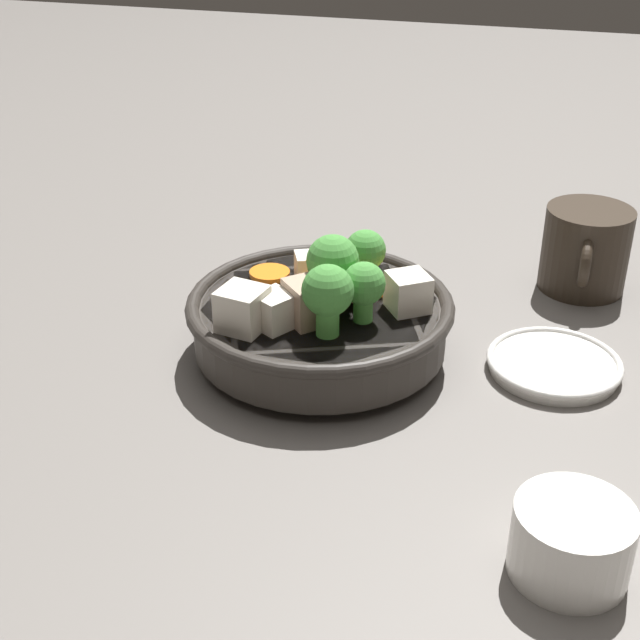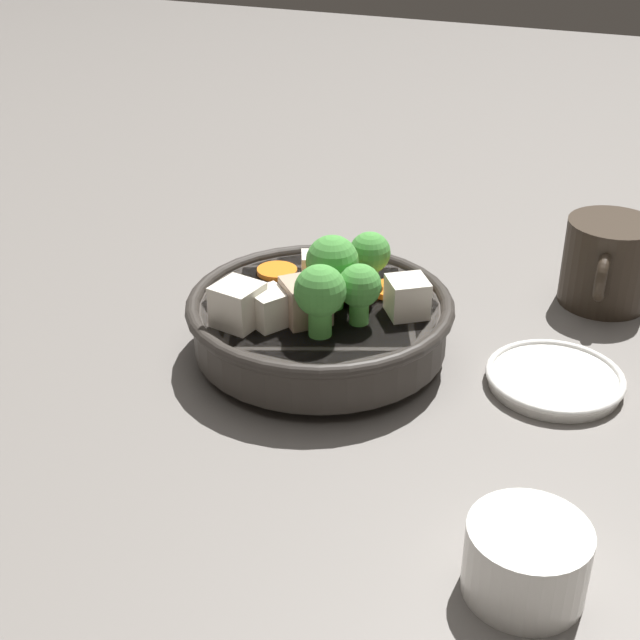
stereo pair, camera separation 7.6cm
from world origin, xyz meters
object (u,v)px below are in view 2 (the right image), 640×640
(tea_cup, at_px, (526,559))
(dark_mug, at_px, (607,263))
(stirfry_bowl, at_px, (321,315))
(side_saucer, at_px, (555,379))

(tea_cup, distance_m, dark_mug, 0.40)
(stirfry_bowl, bearing_deg, dark_mug, 132.62)
(side_saucer, height_order, tea_cup, tea_cup)
(side_saucer, distance_m, dark_mug, 0.17)
(stirfry_bowl, xyz_separation_m, dark_mug, (-0.19, 0.21, 0.00))
(stirfry_bowl, distance_m, tea_cup, 0.30)
(side_saucer, relative_size, tea_cup, 1.53)
(stirfry_bowl, height_order, tea_cup, stirfry_bowl)
(side_saucer, distance_m, tea_cup, 0.23)
(side_saucer, height_order, dark_mug, dark_mug)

